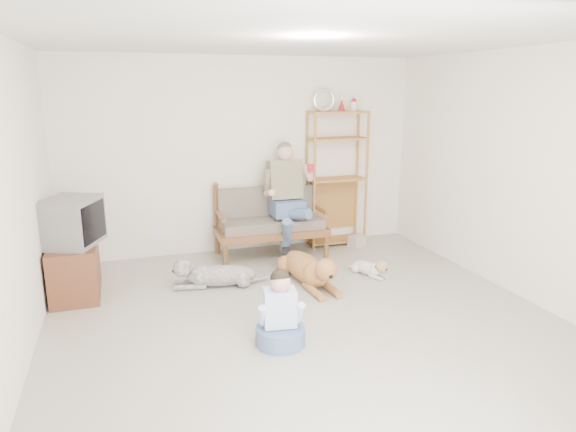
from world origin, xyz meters
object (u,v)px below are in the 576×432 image
object	(u,v)px
loveseat	(270,220)
tv_stand	(74,269)
etagere	(336,177)
golden_retriever	(309,269)

from	to	relation	value
loveseat	tv_stand	bearing A→B (deg)	-162.87
loveseat	etagere	xyz separation A→B (m)	(1.07, 0.18, 0.52)
loveseat	tv_stand	world-z (taller)	loveseat
tv_stand	etagere	bearing A→B (deg)	13.89
golden_retriever	tv_stand	bearing A→B (deg)	164.27
loveseat	golden_retriever	distance (m)	1.27
loveseat	tv_stand	distance (m)	2.60
loveseat	tv_stand	xyz separation A→B (m)	(-2.49, -0.72, -0.19)
tv_stand	golden_retriever	distance (m)	2.67
loveseat	tv_stand	size ratio (longest dim) A/B	1.67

